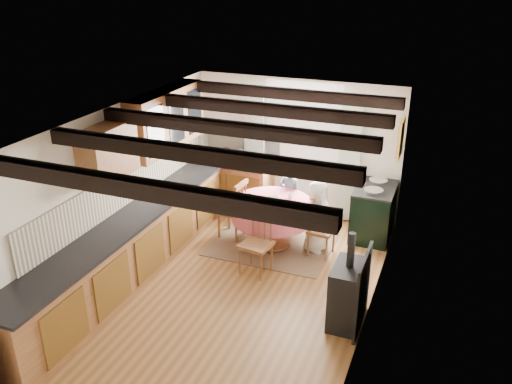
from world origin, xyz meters
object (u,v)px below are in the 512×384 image
at_px(cup, 290,195).
at_px(child_far, 290,197).
at_px(cast_iron_stove, 349,279).
at_px(chair_left, 232,209).
at_px(aga_range, 374,211).
at_px(chair_near, 256,243).
at_px(chair_right, 322,228).
at_px(child_right, 317,217).
at_px(dining_table, 272,224).

bearing_deg(cup, child_far, 107.89).
bearing_deg(child_far, cast_iron_stove, 139.06).
relative_size(chair_left, aga_range, 1.03).
bearing_deg(cast_iron_stove, chair_near, 155.18).
relative_size(chair_left, cup, 11.03).
xyz_separation_m(chair_right, cup, (-0.60, 0.26, 0.34)).
bearing_deg(chair_near, cast_iron_stove, -16.98).
xyz_separation_m(child_right, cup, (-0.48, 0.15, 0.22)).
bearing_deg(dining_table, chair_right, -0.63).
distance_m(chair_right, cup, 0.74).
height_order(cast_iron_stove, child_right, cast_iron_stove).
xyz_separation_m(dining_table, chair_right, (0.80, -0.01, 0.08)).
relative_size(cast_iron_stove, child_right, 1.09).
relative_size(child_right, cup, 12.96).
bearing_deg(cast_iron_stove, chair_left, 144.64).
bearing_deg(child_right, dining_table, 111.54).
distance_m(chair_near, cast_iron_stove, 1.63).
relative_size(dining_table, cup, 14.05).
xyz_separation_m(dining_table, chair_near, (0.06, -0.86, 0.11)).
bearing_deg(dining_table, aga_range, 32.33).
bearing_deg(child_right, cast_iron_stove, -139.62).
xyz_separation_m(chair_right, cast_iron_stove, (0.73, -1.53, 0.18)).
bearing_deg(aga_range, child_far, -170.04).
relative_size(chair_near, cast_iron_stove, 0.78).
xyz_separation_m(child_far, child_right, (0.62, -0.56, 0.00)).
height_order(cast_iron_stove, child_far, cast_iron_stove).
bearing_deg(cup, chair_near, -97.46).
distance_m(chair_near, chair_right, 1.13).
height_order(dining_table, cup, cup).
bearing_deg(dining_table, cast_iron_stove, -45.00).
height_order(dining_table, cast_iron_stove, cast_iron_stove).
distance_m(dining_table, chair_near, 0.87).
bearing_deg(dining_table, child_right, 8.44).
bearing_deg(cast_iron_stove, child_right, 117.28).
distance_m(aga_range, child_right, 1.10).
distance_m(chair_left, aga_range, 2.30).
height_order(aga_range, child_far, child_far).
height_order(dining_table, chair_near, chair_near).
distance_m(dining_table, aga_range, 1.69).
relative_size(chair_left, child_right, 0.85).
bearing_deg(aga_range, chair_near, -127.80).
bearing_deg(child_right, chair_left, 105.04).
height_order(chair_right, child_right, child_right).
distance_m(chair_near, aga_range, 2.23).
height_order(dining_table, aga_range, aga_range).
bearing_deg(chair_near, chair_right, 56.67).
bearing_deg(cup, dining_table, -129.58).
xyz_separation_m(chair_right, aga_range, (0.62, 0.91, -0.01)).
distance_m(dining_table, child_far, 0.70).
relative_size(dining_table, chair_near, 1.28).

